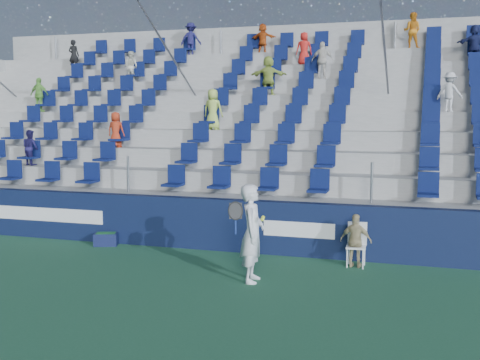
{
  "coord_description": "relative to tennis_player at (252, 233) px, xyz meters",
  "views": [
    {
      "loc": [
        4.2,
        -9.84,
        3.21
      ],
      "look_at": [
        0.2,
        2.8,
        1.7
      ],
      "focal_mm": 45.0,
      "sensor_mm": 36.0,
      "label": 1
    }
  ],
  "objects": [
    {
      "name": "ground",
      "position": [
        -1.06,
        -0.85,
        -0.93
      ],
      "size": [
        70.0,
        70.0,
        0.0
      ],
      "primitive_type": "plane",
      "color": "#296140",
      "rests_on": "ground"
    },
    {
      "name": "sponsor_wall",
      "position": [
        -1.06,
        2.3,
        -0.33
      ],
      "size": [
        24.0,
        0.32,
        1.2
      ],
      "color": "#10193B",
      "rests_on": "ground"
    },
    {
      "name": "grandstand",
      "position": [
        -1.06,
        7.4,
        1.21
      ],
      "size": [
        24.0,
        8.17,
        6.63
      ],
      "color": "#AAAAA4",
      "rests_on": "ground"
    },
    {
      "name": "tennis_player",
      "position": [
        0.0,
        0.0,
        0.0
      ],
      "size": [
        0.69,
        0.73,
        1.86
      ],
      "color": "silver",
      "rests_on": "ground"
    },
    {
      "name": "line_judge_chair",
      "position": [
        1.75,
        1.8,
        -0.41
      ],
      "size": [
        0.43,
        0.44,
        0.91
      ],
      "color": "white",
      "rests_on": "ground"
    },
    {
      "name": "line_judge",
      "position": [
        1.75,
        1.65,
        -0.38
      ],
      "size": [
        0.68,
        0.34,
        1.12
      ],
      "primitive_type": "imported",
      "rotation": [
        0.0,
        0.0,
        3.04
      ],
      "color": "tan",
      "rests_on": "ground"
    },
    {
      "name": "ball_bin",
      "position": [
        -4.24,
        1.9,
        -0.77
      ],
      "size": [
        0.64,
        0.53,
        0.31
      ],
      "color": "#10173D",
      "rests_on": "ground"
    }
  ]
}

